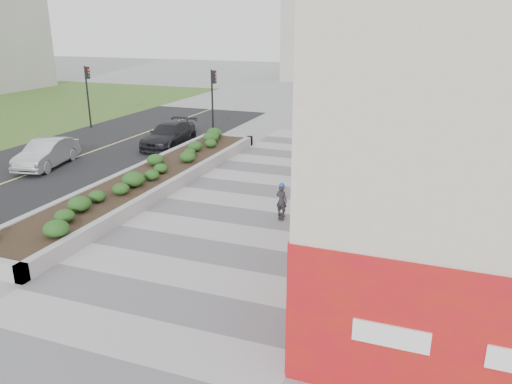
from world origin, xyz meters
TOP-DOWN VIEW (x-y plane):
  - ground at (0.00, 0.00)m, footprint 160.00×160.00m
  - walkway at (0.00, 3.00)m, footprint 8.00×36.00m
  - building at (6.98, 8.98)m, footprint 6.04×24.08m
  - planter at (-5.50, 7.00)m, footprint 3.00×18.00m
  - street at (-12.00, 7.00)m, footprint 10.00×40.00m
  - traffic_signal_near at (-7.23, 17.50)m, footprint 0.33×0.28m
  - traffic_signal_far at (-16.43, 17.00)m, footprint 0.33×0.28m
  - manhole_cover at (0.50, 3.00)m, footprint 0.44×0.44m
  - skateboarder at (1.20, 5.39)m, footprint 0.50×0.75m
  - car_silver at (-12.08, 7.94)m, footprint 2.33×4.44m
  - car_dark at (-8.50, 13.98)m, footprint 2.25×4.89m

SIDE VIEW (x-z plane):
  - ground at x=0.00m, z-range 0.00..0.00m
  - street at x=-12.00m, z-range 0.00..0.00m
  - manhole_cover at x=0.50m, z-range 0.00..0.01m
  - walkway at x=0.00m, z-range 0.00..0.01m
  - planter at x=-5.50m, z-range -0.03..0.87m
  - car_dark at x=-8.50m, z-range 0.00..1.39m
  - car_silver at x=-12.08m, z-range 0.00..1.39m
  - skateboarder at x=1.20m, z-range 0.01..1.39m
  - traffic_signal_near at x=-7.23m, z-range 0.66..4.86m
  - traffic_signal_far at x=-16.43m, z-range 0.66..4.86m
  - building at x=6.98m, z-range -0.02..7.98m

